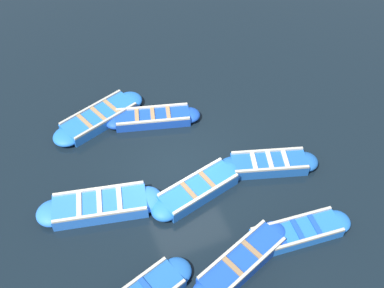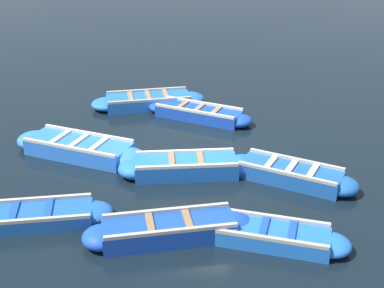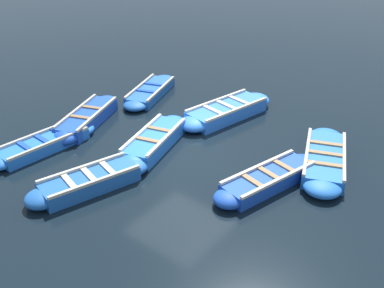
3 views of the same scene
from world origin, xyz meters
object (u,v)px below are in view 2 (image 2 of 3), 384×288
Objects in this scene: boat_inner_gap at (186,167)px; boat_far_corner at (264,234)px; boat_end_of_row at (199,113)px; boat_broadside at (291,174)px; boat_tucked at (32,217)px; boat_bow_out at (149,101)px; boat_drifting at (169,230)px; boat_alongside at (79,148)px.

boat_inner_gap is 3.07m from boat_far_corner.
boat_broadside is at bearing 129.18° from boat_end_of_row.
boat_broadside reaches higher than boat_end_of_row.
boat_end_of_row is 1.01× the size of boat_far_corner.
boat_tucked is 1.03× the size of boat_broadside.
boat_tucked is at bearing 2.69° from boat_far_corner.
boat_bow_out is (1.99, -4.13, -0.02)m from boat_inner_gap.
boat_inner_gap is 2.60m from boat_drifting.
boat_end_of_row is 3.90m from boat_alongside.
boat_broadside is at bearing -152.28° from boat_tucked.
boat_broadside is (-5.28, 0.39, -0.02)m from boat_alongside.
boat_end_of_row is at bearing 157.80° from boat_bow_out.
boat_inner_gap is 4.59m from boat_bow_out.
boat_inner_gap is at bearing -50.17° from boat_far_corner.
boat_end_of_row is at bearing -68.80° from boat_far_corner.
boat_broadside is (-2.26, -2.70, -0.01)m from boat_drifting.
boat_tucked is 0.89× the size of boat_alongside.
boat_bow_out reaches higher than boat_end_of_row.
boat_inner_gap is 1.03× the size of boat_broadside.
boat_tucked is 5.76m from boat_broadside.
boat_tucked is 4.63m from boat_far_corner.
boat_far_corner is at bearing 111.20° from boat_end_of_row.
boat_tucked is 3.70m from boat_inner_gap.
boat_end_of_row reaches higher than boat_far_corner.
boat_far_corner is at bearing 121.38° from boat_bow_out.
boat_drifting is at bearing 7.76° from boat_far_corner.
boat_alongside is (0.19, -3.07, 0.05)m from boat_tucked.
boat_alongside is 5.30m from boat_broadside.
boat_alongside is at bearing 48.81° from boat_end_of_row.
boat_alongside reaches higher than boat_tucked.
boat_inner_gap is at bearing 94.68° from boat_end_of_row.
boat_bow_out is (-0.86, -3.63, -0.03)m from boat_alongside.
boat_broadside is 2.50m from boat_far_corner.
boat_inner_gap is at bearing -136.02° from boat_tucked.
boat_drifting reaches higher than boat_broadside.
boat_tucked is at bearing 84.27° from boat_bow_out.
boat_far_corner is at bearing -172.24° from boat_drifting.
boat_far_corner is (-1.79, -0.24, -0.04)m from boat_drifting.
boat_inner_gap reaches higher than boat_end_of_row.
boat_end_of_row is 1.01× the size of boat_inner_gap.
boat_alongside is 1.03× the size of boat_bow_out.
boat_far_corner is (-3.95, 6.49, -0.02)m from boat_bow_out.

